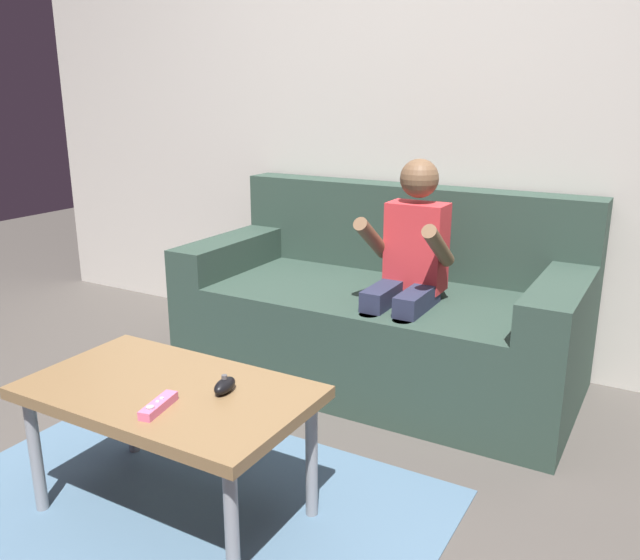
{
  "coord_description": "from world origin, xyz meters",
  "views": [
    {
      "loc": [
        1.11,
        -1.03,
        1.22
      ],
      "look_at": [
        0.05,
        0.84,
        0.6
      ],
      "focal_mm": 36.49,
      "sensor_mm": 36.0,
      "label": 1
    }
  ],
  "objects": [
    {
      "name": "couch",
      "position": [
        0.02,
        1.44,
        0.29
      ],
      "size": [
        1.66,
        0.8,
        0.81
      ],
      "color": "#2D4238",
      "rests_on": "ground"
    },
    {
      "name": "coffee_table",
      "position": [
        -0.1,
        0.22,
        0.37
      ],
      "size": [
        0.82,
        0.48,
        0.41
      ],
      "color": "brown",
      "rests_on": "ground"
    },
    {
      "name": "wall_back",
      "position": [
        0.0,
        1.84,
        1.25
      ],
      "size": [
        4.7,
        0.05,
        2.5
      ],
      "primitive_type": "cube",
      "color": "beige",
      "rests_on": "ground"
    },
    {
      "name": "area_rug",
      "position": [
        -0.1,
        0.22,
        0.0
      ],
      "size": [
        1.52,
        1.1,
        0.01
      ],
      "primitive_type": "cube",
      "color": "slate",
      "rests_on": "ground"
    },
    {
      "name": "game_remote_pink_near_edge",
      "position": [
        -0.03,
        0.11,
        0.43
      ],
      "size": [
        0.06,
        0.14,
        0.03
      ],
      "color": "pink",
      "rests_on": "coffee_table"
    },
    {
      "name": "nunchuk_black",
      "position": [
        0.06,
        0.28,
        0.43
      ],
      "size": [
        0.06,
        0.09,
        0.05
      ],
      "color": "black",
      "rests_on": "coffee_table"
    },
    {
      "name": "person_seated_on_couch",
      "position": [
        0.2,
        1.26,
        0.56
      ],
      "size": [
        0.33,
        0.4,
        0.97
      ],
      "color": "#282D47",
      "rests_on": "ground"
    }
  ]
}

